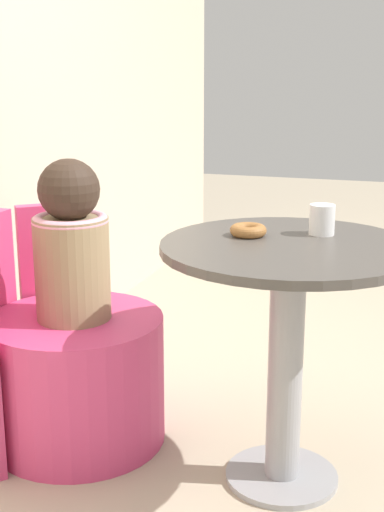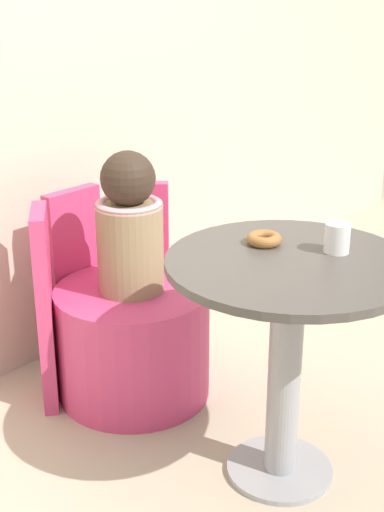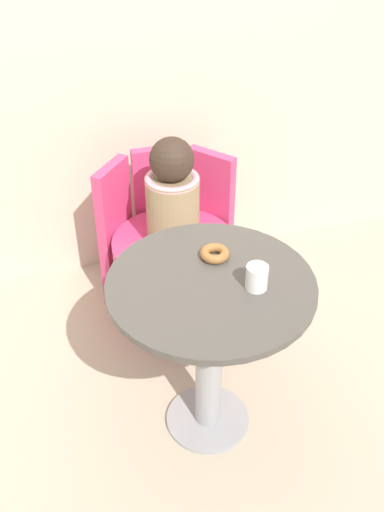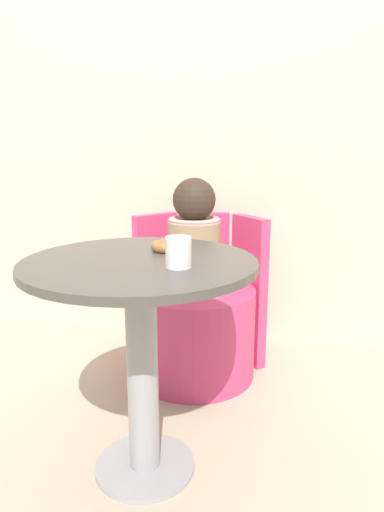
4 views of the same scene
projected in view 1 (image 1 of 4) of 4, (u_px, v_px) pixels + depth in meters
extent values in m
plane|color=#B7A88E|center=(261.00, 490.00, 2.04)|extent=(12.00, 12.00, 0.00)
cylinder|color=#99999E|center=(281.00, 476.00, 2.10)|extent=(0.33, 0.33, 0.02)
cylinder|color=#99999E|center=(285.00, 367.00, 2.01)|extent=(0.10, 0.10, 0.67)
cylinder|color=#4C4742|center=(290.00, 248.00, 1.92)|extent=(0.70, 0.70, 0.02)
cylinder|color=#D13D70|center=(77.00, 379.00, 2.28)|extent=(0.56, 0.56, 0.42)
cube|color=#D13D70|center=(56.00, 305.00, 2.51)|extent=(0.19, 0.21, 0.72)
cylinder|color=#937A56|center=(72.00, 268.00, 2.19)|extent=(0.23, 0.23, 0.32)
torus|color=pink|center=(70.00, 221.00, 2.15)|extent=(0.23, 0.23, 0.04)
sphere|color=#38281E|center=(69.00, 190.00, 2.13)|extent=(0.19, 0.19, 0.19)
torus|color=#9E6633|center=(248.00, 230.00, 2.00)|extent=(0.10, 0.10, 0.03)
cylinder|color=white|center=(322.00, 220.00, 2.01)|extent=(0.07, 0.07, 0.09)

